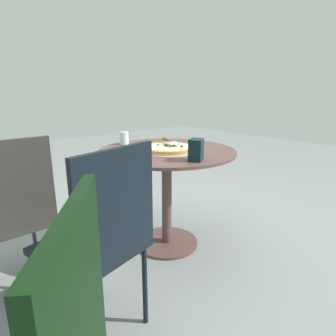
% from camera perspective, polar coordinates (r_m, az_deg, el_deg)
% --- Properties ---
extents(ground_plane, '(10.00, 10.00, 0.00)m').
position_cam_1_polar(ground_plane, '(2.19, -0.24, -14.77)').
color(ground_plane, gray).
extents(patio_table, '(0.93, 0.93, 0.71)m').
position_cam_1_polar(patio_table, '(1.97, -0.26, -1.22)').
color(patio_table, brown).
rests_on(patio_table, ground).
extents(pizza_on_tray, '(0.38, 0.38, 0.05)m').
position_cam_1_polar(pizza_on_tray, '(1.89, 0.01, 3.91)').
color(pizza_on_tray, silver).
rests_on(pizza_on_tray, patio_table).
extents(pizza_server, '(0.11, 0.21, 0.02)m').
position_cam_1_polar(pizza_server, '(1.94, 0.31, 5.37)').
color(pizza_server, silver).
rests_on(pizza_server, pizza_on_tray).
extents(drinking_cup, '(0.06, 0.06, 0.09)m').
position_cam_1_polar(drinking_cup, '(2.14, -8.74, 5.91)').
color(drinking_cup, white).
rests_on(drinking_cup, patio_table).
extents(napkin_dispenser, '(0.12, 0.11, 0.12)m').
position_cam_1_polar(napkin_dispenser, '(1.63, 5.63, 3.63)').
color(napkin_dispenser, black).
rests_on(napkin_dispenser, patio_table).
extents(patio_chair_near, '(0.47, 0.47, 0.90)m').
position_cam_1_polar(patio_chair_near, '(1.25, -13.18, -12.92)').
color(patio_chair_near, black).
rests_on(patio_chair_near, ground).
extents(patio_chair_far, '(0.44, 0.44, 0.88)m').
position_cam_1_polar(patio_chair_far, '(1.67, -29.95, -7.60)').
color(patio_chair_far, '#322F2B').
rests_on(patio_chair_far, ground).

